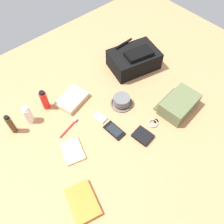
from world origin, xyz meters
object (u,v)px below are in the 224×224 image
object	(u,v)px
media_player	(100,118)
wallet	(143,136)
folded_towel	(72,99)
bucket_hat	(122,101)
sunscreen_spray	(44,100)
cologne_bottle	(11,124)
toothbrush	(70,127)
notepad	(73,151)
backpack	(134,59)
wristwatch	(153,123)
paperback_novel	(83,202)
toiletry_pouch	(179,104)
cell_phone	(114,130)
toothpaste_tube	(28,115)

from	to	relation	value
media_player	wallet	xyz separation A→B (m)	(0.11, -0.28, 0.01)
wallet	folded_towel	size ratio (longest dim) A/B	0.55
bucket_hat	sunscreen_spray	bearing A→B (deg)	141.45
cologne_bottle	toothbrush	bearing A→B (deg)	-37.33
folded_towel	bucket_hat	bearing A→B (deg)	-45.63
notepad	folded_towel	world-z (taller)	folded_towel
toothbrush	folded_towel	distance (m)	0.21
cologne_bottle	wallet	distance (m)	0.79
sunscreen_spray	backpack	bearing A→B (deg)	-8.80
folded_towel	backpack	bearing A→B (deg)	-3.76
wristwatch	notepad	distance (m)	0.53
bucket_hat	toothbrush	distance (m)	0.37
wallet	paperback_novel	bearing A→B (deg)	-179.73
toiletry_pouch	folded_towel	bearing A→B (deg)	133.39
notepad	toothbrush	bearing A→B (deg)	77.46
toothbrush	folded_towel	xyz separation A→B (m)	(0.14, 0.16, 0.01)
notepad	folded_towel	distance (m)	0.37
cologne_bottle	toothbrush	size ratio (longest dim) A/B	0.99
paperback_novel	toothbrush	bearing A→B (deg)	62.86
backpack	cell_phone	size ratio (longest dim) A/B	2.83
cologne_bottle	wristwatch	size ratio (longest dim) A/B	2.20
toothpaste_tube	toothbrush	bearing A→B (deg)	-52.89
cologne_bottle	cell_phone	size ratio (longest dim) A/B	1.14
media_player	folded_towel	world-z (taller)	folded_towel
notepad	paperback_novel	bearing A→B (deg)	-98.59
media_player	toothpaste_tube	bearing A→B (deg)	141.12
backpack	wallet	size ratio (longest dim) A/B	3.54
backpack	media_player	xyz separation A→B (m)	(-0.49, -0.19, -0.07)
toiletry_pouch	bucket_hat	bearing A→B (deg)	132.50
sunscreen_spray	media_player	world-z (taller)	sunscreen_spray
toothpaste_tube	paperback_novel	bearing A→B (deg)	-95.14
cologne_bottle	media_player	size ratio (longest dim) A/B	1.70
cell_phone	folded_towel	xyz separation A→B (m)	(-0.06, 0.36, 0.01)
media_player	folded_towel	distance (m)	0.23
cell_phone	bucket_hat	bearing A→B (deg)	35.34
cologne_bottle	cell_phone	world-z (taller)	cologne_bottle
toiletry_pouch	notepad	xyz separation A→B (m)	(-0.70, 0.20, -0.04)
toiletry_pouch	cell_phone	distance (m)	0.45
toiletry_pouch	toothpaste_tube	bearing A→B (deg)	144.25
cell_phone	toothbrush	bearing A→B (deg)	133.37
cologne_bottle	toothpaste_tube	xyz separation A→B (m)	(0.11, 0.00, -0.01)
sunscreen_spray	cell_phone	bearing A→B (deg)	-63.97
toiletry_pouch	paperback_novel	xyz separation A→B (m)	(-0.83, -0.06, -0.04)
backpack	bucket_hat	xyz separation A→B (m)	(-0.31, -0.20, -0.04)
folded_towel	toiletry_pouch	bearing A→B (deg)	-46.61
media_player	sunscreen_spray	bearing A→B (deg)	124.54
toiletry_pouch	backpack	bearing A→B (deg)	82.92
backpack	notepad	bearing A→B (deg)	-160.49
bucket_hat	folded_towel	world-z (taller)	bucket_hat
toothbrush	notepad	xyz separation A→B (m)	(-0.08, -0.14, 0.00)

